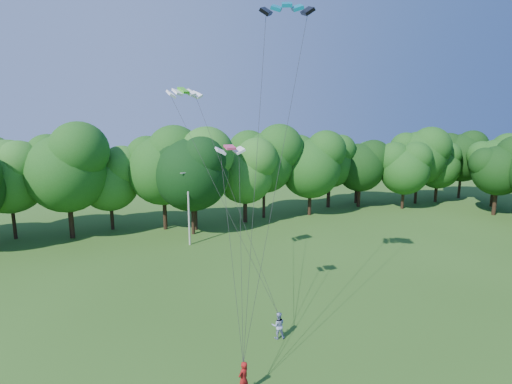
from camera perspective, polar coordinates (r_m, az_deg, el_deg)
name	(u,v)px	position (r m, az deg, el deg)	size (l,w,h in m)	color
utility_pole	(189,207)	(42.44, -9.60, -2.16)	(1.57, 0.45, 7.99)	#AAAAA1
kite_flyer_left	(243,379)	(21.81, -1.82, -25.12)	(0.67, 0.44, 1.84)	maroon
kite_flyer_right	(278,325)	(26.19, 3.20, -18.49)	(0.84, 0.65, 1.73)	#8A96BF
kite_teal	(287,5)	(26.41, 4.43, 25.13)	(3.41, 2.54, 0.64)	#046988
kite_green	(183,90)	(31.07, -10.32, 14.10)	(2.72, 1.70, 0.54)	green
kite_pink	(230,147)	(24.70, -3.77, 6.40)	(1.81, 0.93, 0.28)	#CC3866
tree_back_center	(191,163)	(45.47, -9.23, 4.09)	(9.12, 9.12, 13.26)	#332113
tree_back_east	(358,161)	(63.22, 14.30, 4.33)	(7.25, 7.25, 10.54)	#332114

